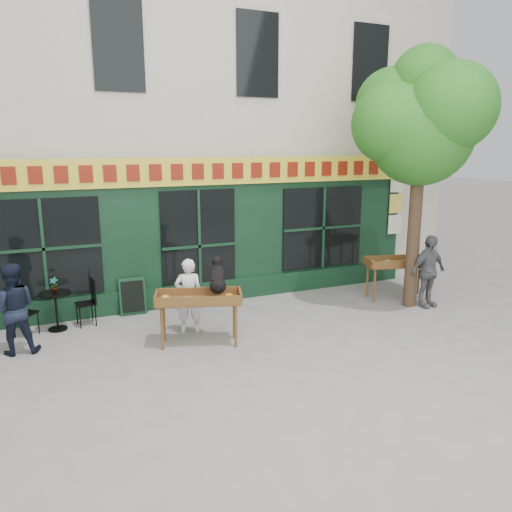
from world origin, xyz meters
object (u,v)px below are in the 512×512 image
(man_right, at_px, (428,271))
(book_cart_center, at_px, (199,301))
(dog, at_px, (218,274))
(book_cart_right, at_px, (398,265))
(bistro_table, at_px, (56,303))
(woman, at_px, (189,296))
(man_left, at_px, (13,309))

(man_right, bearing_deg, book_cart_center, 175.24)
(dog, distance_m, book_cart_right, 4.85)
(book_cart_center, height_order, dog, dog)
(book_cart_right, relative_size, bistro_table, 2.12)
(book_cart_center, xyz_separation_m, woman, (0.00, 0.65, -0.09))
(woman, xyz_separation_m, man_left, (-3.05, 0.24, 0.07))
(book_cart_center, height_order, man_right, man_right)
(man_right, bearing_deg, book_cart_right, 100.73)
(woman, height_order, man_left, man_left)
(book_cart_center, xyz_separation_m, man_left, (-3.05, 0.89, -0.02))
(woman, bearing_deg, dog, 134.14)
(book_cart_center, distance_m, book_cart_right, 5.17)
(book_cart_center, distance_m, man_right, 5.32)
(bistro_table, xyz_separation_m, man_left, (-0.70, -0.90, 0.26))
(dog, bearing_deg, book_cart_center, -170.56)
(woman, distance_m, book_cart_right, 5.11)
(book_cart_center, relative_size, bistro_table, 2.13)
(dog, height_order, man_right, man_right)
(man_left, bearing_deg, bistro_table, -125.14)
(bistro_table, bearing_deg, man_left, -127.87)
(book_cart_right, bearing_deg, man_left, -165.94)
(man_left, bearing_deg, book_cart_right, -177.98)
(man_right, distance_m, bistro_table, 7.88)
(dog, bearing_deg, man_right, 18.64)
(dog, height_order, woman, dog)
(woman, bearing_deg, book_cart_center, 107.57)
(book_cart_right, distance_m, man_left, 8.16)
(woman, bearing_deg, bistro_table, -8.37)
(book_cart_right, distance_m, man_right, 0.78)
(bistro_table, relative_size, man_left, 0.47)
(book_cart_center, relative_size, woman, 1.10)
(man_right, height_order, bistro_table, man_right)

